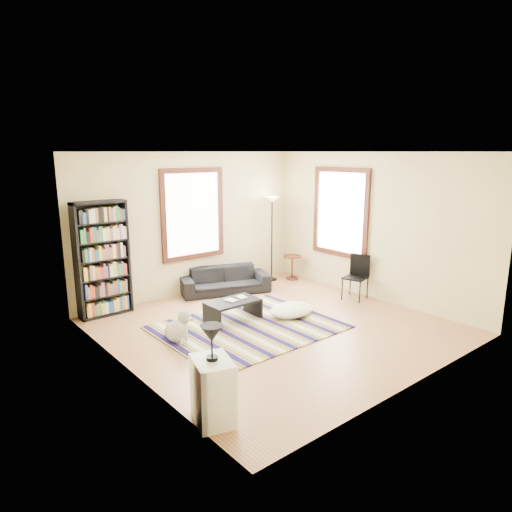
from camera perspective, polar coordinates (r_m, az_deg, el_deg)
floor at (r=7.60m, az=2.42°, el=-9.14°), size 5.00×5.00×0.10m
ceiling at (r=7.04m, az=2.65°, el=13.30°), size 5.00×5.00×0.10m
wall_back at (r=9.21m, az=-8.14°, el=4.02°), size 5.00×0.10×2.80m
wall_front at (r=5.60m, az=20.23°, el=-2.39°), size 5.00×0.10×2.80m
wall_left at (r=5.83m, az=-16.48°, el=-1.52°), size 0.10×5.00×2.80m
wall_right at (r=9.06m, az=14.66°, el=3.59°), size 0.10×5.00×2.80m
window_back at (r=9.11m, az=-7.92°, el=5.21°), size 1.20×0.06×1.60m
window_right at (r=9.46m, az=10.52°, el=5.39°), size 0.06×1.20×1.60m
rug at (r=7.53m, az=-0.97°, el=-8.85°), size 2.76×2.20×0.02m
sofa at (r=9.28m, az=-3.92°, el=-3.01°), size 1.91×1.27×0.52m
bookshelf at (r=8.25m, az=-18.67°, el=-0.39°), size 0.90×0.30×2.00m
coffee_table at (r=7.76m, az=-2.90°, el=-6.85°), size 0.98×0.66×0.36m
book_a at (r=7.64m, az=-3.52°, el=-5.67°), size 0.22×0.18×0.02m
book_b at (r=7.82m, az=-2.25°, el=-5.23°), size 0.16×0.20×0.01m
floor_cushion at (r=8.04m, az=4.44°, el=-6.73°), size 0.98×0.83×0.21m
floor_lamp at (r=10.02m, az=1.99°, el=2.14°), size 0.33×0.33×1.86m
side_table at (r=10.25m, az=4.54°, el=-1.43°), size 0.43×0.43×0.54m
folding_chair at (r=9.00m, az=12.32°, el=-2.67°), size 0.51×0.50×0.86m
white_cabinet at (r=5.01m, az=-5.41°, el=-16.42°), size 0.51×0.59×0.70m
table_lamp at (r=4.77m, az=-5.55°, el=-10.76°), size 0.30×0.30×0.38m
dog at (r=7.04m, az=-10.00°, el=-8.51°), size 0.52×0.60×0.51m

